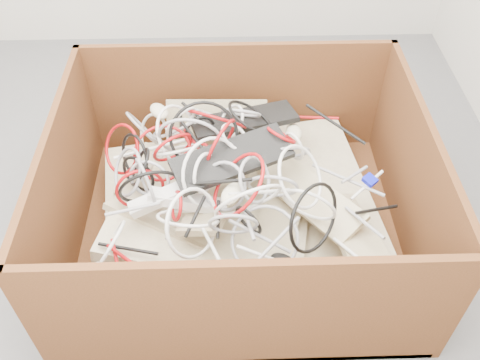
{
  "coord_description": "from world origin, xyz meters",
  "views": [
    {
      "loc": [
        0.23,
        -1.36,
        1.69
      ],
      "look_at": [
        0.27,
        -0.01,
        0.3
      ],
      "focal_mm": 39.35,
      "sensor_mm": 36.0,
      "label": 1
    }
  ],
  "objects_px": {
    "cardboard_box": "(235,213)",
    "power_strip_left": "(168,195)",
    "vga_plug": "(370,180)",
    "power_strip_right": "(188,201)"
  },
  "relations": [
    {
      "from": "cardboard_box",
      "to": "power_strip_left",
      "type": "distance_m",
      "value": 0.34
    },
    {
      "from": "vga_plug",
      "to": "power_strip_right",
      "type": "bearing_deg",
      "value": -121.8
    },
    {
      "from": "power_strip_left",
      "to": "power_strip_right",
      "type": "distance_m",
      "value": 0.07
    },
    {
      "from": "power_strip_right",
      "to": "vga_plug",
      "type": "relative_size",
      "value": 6.01
    },
    {
      "from": "cardboard_box",
      "to": "vga_plug",
      "type": "height_order",
      "value": "cardboard_box"
    },
    {
      "from": "power_strip_left",
      "to": "vga_plug",
      "type": "bearing_deg",
      "value": -10.64
    },
    {
      "from": "power_strip_left",
      "to": "power_strip_right",
      "type": "height_order",
      "value": "power_strip_left"
    },
    {
      "from": "cardboard_box",
      "to": "vga_plug",
      "type": "bearing_deg",
      "value": -4.17
    },
    {
      "from": "power_strip_left",
      "to": "power_strip_right",
      "type": "relative_size",
      "value": 1.04
    },
    {
      "from": "power_strip_left",
      "to": "cardboard_box",
      "type": "bearing_deg",
      "value": 8.59
    }
  ]
}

